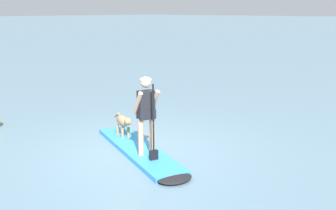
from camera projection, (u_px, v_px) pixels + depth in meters
ground_plane at (138, 151)px, 8.69m from camera, size 400.00×400.00×0.00m
paddleboard at (142, 153)px, 8.48m from camera, size 3.70×1.97×0.10m
person_paddler at (146, 111)px, 8.01m from camera, size 0.67×0.59×1.68m
dog at (123, 122)px, 9.36m from camera, size 1.01×0.45×0.54m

